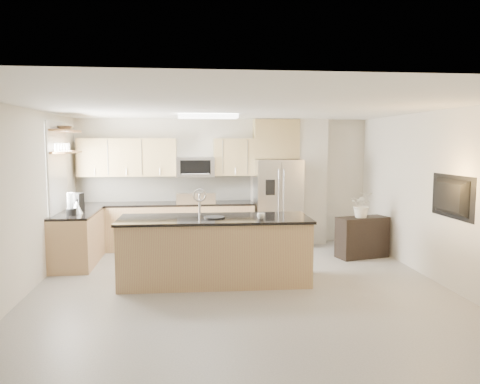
{
  "coord_description": "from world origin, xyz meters",
  "views": [
    {
      "loc": [
        -0.74,
        -6.43,
        2.11
      ],
      "look_at": [
        0.12,
        1.3,
        1.29
      ],
      "focal_mm": 35.0,
      "sensor_mm": 36.0,
      "label": 1
    }
  ],
  "objects": [
    {
      "name": "range",
      "position": [
        -0.6,
        2.92,
        0.47
      ],
      "size": [
        0.76,
        0.64,
        1.14
      ],
      "color": "black",
      "rests_on": "floor"
    },
    {
      "name": "partition_column",
      "position": [
        1.82,
        3.1,
        1.3
      ],
      "size": [
        0.6,
        0.3,
        2.6
      ],
      "primitive_type": "cube",
      "color": "beige",
      "rests_on": "floor"
    },
    {
      "name": "island",
      "position": [
        -0.36,
        0.52,
        0.5
      ],
      "size": [
        2.9,
        1.1,
        1.42
      ],
      "rotation": [
        0.0,
        0.0,
        -0.02
      ],
      "color": "tan",
      "rests_on": "floor"
    },
    {
      "name": "credenza",
      "position": [
        2.44,
        1.77,
        0.38
      ],
      "size": [
        1.01,
        0.61,
        0.75
      ],
      "primitive_type": "cube",
      "rotation": [
        0.0,
        0.0,
        0.25
      ],
      "color": "black",
      "rests_on": "floor"
    },
    {
      "name": "floor",
      "position": [
        0.0,
        0.0,
        0.0
      ],
      "size": [
        6.5,
        6.5,
        0.0
      ],
      "primitive_type": "plane",
      "color": "#AAA6A2",
      "rests_on": "ground"
    },
    {
      "name": "wall_left",
      "position": [
        -3.0,
        0.0,
        1.3
      ],
      "size": [
        0.02,
        6.5,
        2.6
      ],
      "primitive_type": "cube",
      "color": "beige",
      "rests_on": "floor"
    },
    {
      "name": "window",
      "position": [
        -2.98,
        1.85,
        1.65
      ],
      "size": [
        0.04,
        1.15,
        1.65
      ],
      "color": "white",
      "rests_on": "wall_left"
    },
    {
      "name": "shelf_lower",
      "position": [
        -2.85,
        1.95,
        1.95
      ],
      "size": [
        0.3,
        1.2,
        0.04
      ],
      "primitive_type": "cube",
      "color": "brown",
      "rests_on": "wall_left"
    },
    {
      "name": "platter",
      "position": [
        -0.36,
        0.49,
        1.0
      ],
      "size": [
        0.4,
        0.4,
        0.02
      ],
      "primitive_type": "cylinder",
      "rotation": [
        0.0,
        0.0,
        -0.32
      ],
      "color": "black",
      "rests_on": "island"
    },
    {
      "name": "microwave",
      "position": [
        -0.6,
        3.04,
        1.63
      ],
      "size": [
        0.76,
        0.4,
        0.4
      ],
      "color": "silver",
      "rests_on": "upper_cabinets"
    },
    {
      "name": "shelf_upper",
      "position": [
        -2.85,
        1.95,
        2.32
      ],
      "size": [
        0.3,
        1.2,
        0.04
      ],
      "primitive_type": "cube",
      "color": "brown",
      "rests_on": "wall_left"
    },
    {
      "name": "flower_vase",
      "position": [
        2.41,
        1.71,
        1.11
      ],
      "size": [
        0.83,
        0.79,
        0.72
      ],
      "primitive_type": "imported",
      "rotation": [
        0.0,
        0.0,
        -0.43
      ],
      "color": "silver",
      "rests_on": "credenza"
    },
    {
      "name": "wall_front",
      "position": [
        0.0,
        -3.25,
        1.3
      ],
      "size": [
        6.0,
        0.02,
        2.6
      ],
      "primitive_type": "cube",
      "color": "beige",
      "rests_on": "floor"
    },
    {
      "name": "wall_back",
      "position": [
        0.0,
        3.25,
        1.3
      ],
      "size": [
        6.0,
        0.02,
        2.6
      ],
      "primitive_type": "cube",
      "color": "beige",
      "rests_on": "floor"
    },
    {
      "name": "wall_right",
      "position": [
        3.0,
        0.0,
        1.3
      ],
      "size": [
        0.02,
        6.5,
        2.6
      ],
      "primitive_type": "cube",
      "color": "beige",
      "rests_on": "floor"
    },
    {
      "name": "ceiling_fixture",
      "position": [
        -0.4,
        1.6,
        2.56
      ],
      "size": [
        1.0,
        0.5,
        0.06
      ],
      "primitive_type": "cube",
      "color": "white",
      "rests_on": "ceiling"
    },
    {
      "name": "left_counter",
      "position": [
        -2.67,
        1.85,
        0.46
      ],
      "size": [
        0.66,
        1.5,
        0.92
      ],
      "color": "tan",
      "rests_on": "floor"
    },
    {
      "name": "cup",
      "position": [
        0.32,
        0.31,
        1.04
      ],
      "size": [
        0.15,
        0.15,
        0.09
      ],
      "primitive_type": "imported",
      "rotation": [
        0.0,
        0.0,
        -0.43
      ],
      "color": "white",
      "rests_on": "island"
    },
    {
      "name": "coffee_maker",
      "position": [
        -2.69,
        2.01,
        1.07
      ],
      "size": [
        0.21,
        0.24,
        0.31
      ],
      "color": "black",
      "rests_on": "left_counter"
    },
    {
      "name": "refrigerator",
      "position": [
        1.06,
        2.87,
        0.89
      ],
      "size": [
        0.92,
        0.78,
        1.78
      ],
      "color": "silver",
      "rests_on": "floor"
    },
    {
      "name": "bowl",
      "position": [
        -2.85,
        1.99,
        2.38
      ],
      "size": [
        0.45,
        0.45,
        0.09
      ],
      "primitive_type": "imported",
      "rotation": [
        0.0,
        0.0,
        0.23
      ],
      "color": "silver",
      "rests_on": "shelf_upper"
    },
    {
      "name": "television",
      "position": [
        2.91,
        -0.2,
        1.35
      ],
      "size": [
        0.14,
        1.08,
        0.62
      ],
      "primitive_type": "imported",
      "rotation": [
        0.0,
        0.0,
        1.57
      ],
      "color": "black",
      "rests_on": "wall_right"
    },
    {
      "name": "back_counter",
      "position": [
        -1.23,
        2.93,
        0.47
      ],
      "size": [
        3.55,
        0.66,
        1.44
      ],
      "color": "tan",
      "rests_on": "floor"
    },
    {
      "name": "ceiling",
      "position": [
        0.0,
        0.0,
        2.6
      ],
      "size": [
        6.0,
        6.5,
        0.02
      ],
      "primitive_type": "cube",
      "color": "white",
      "rests_on": "wall_back"
    },
    {
      "name": "blender",
      "position": [
        -2.67,
        1.47,
        1.08
      ],
      "size": [
        0.16,
        0.16,
        0.38
      ],
      "color": "black",
      "rests_on": "left_counter"
    },
    {
      "name": "upper_cabinets",
      "position": [
        -1.3,
        3.09,
        1.83
      ],
      "size": [
        3.5,
        0.33,
        0.75
      ],
      "color": "tan",
      "rests_on": "wall_back"
    },
    {
      "name": "kettle",
      "position": [
        -2.62,
        1.65,
        1.03
      ],
      "size": [
        0.2,
        0.2,
        0.25
      ],
      "color": "silver",
      "rests_on": "left_counter"
    }
  ]
}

